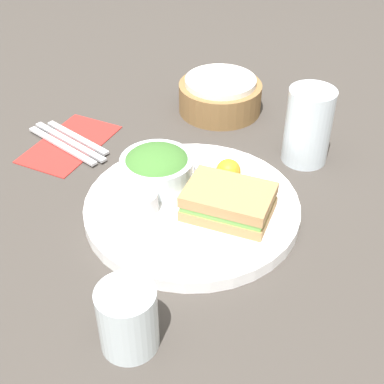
# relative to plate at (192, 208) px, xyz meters

# --- Properties ---
(ground_plane) EXTENTS (4.00, 4.00, 0.00)m
(ground_plane) POSITION_rel_plate_xyz_m (0.00, 0.00, -0.01)
(ground_plane) COLOR #3D3833
(plate) EXTENTS (0.33, 0.33, 0.02)m
(plate) POSITION_rel_plate_xyz_m (0.00, 0.00, 0.00)
(plate) COLOR white
(plate) RESTS_ON ground_plane
(sandwich) EXTENTS (0.13, 0.10, 0.04)m
(sandwich) POSITION_rel_plate_xyz_m (0.06, -0.00, 0.03)
(sandwich) COLOR #A37A4C
(sandwich) RESTS_ON plate
(salad_bowl) EXTENTS (0.12, 0.12, 0.06)m
(salad_bowl) POSITION_rel_plate_xyz_m (-0.08, 0.03, 0.04)
(salad_bowl) COLOR silver
(salad_bowl) RESTS_ON plate
(dressing_cup) EXTENTS (0.05, 0.05, 0.03)m
(dressing_cup) POSITION_rel_plate_xyz_m (-0.06, -0.05, 0.03)
(dressing_cup) COLOR #B7B7BC
(dressing_cup) RESTS_ON plate
(orange_wedge) EXTENTS (0.04, 0.04, 0.04)m
(orange_wedge) POSITION_rel_plate_xyz_m (0.03, 0.07, 0.03)
(orange_wedge) COLOR orange
(orange_wedge) RESTS_ON plate
(drink_glass) EXTENTS (0.08, 0.08, 0.13)m
(drink_glass) POSITION_rel_plate_xyz_m (0.11, 0.22, 0.06)
(drink_glass) COLOR silver
(drink_glass) RESTS_ON ground_plane
(bread_basket) EXTENTS (0.17, 0.17, 0.07)m
(bread_basket) POSITION_rel_plate_xyz_m (-0.09, 0.32, 0.02)
(bread_basket) COLOR olive
(bread_basket) RESTS_ON ground_plane
(napkin) EXTENTS (0.11, 0.19, 0.00)m
(napkin) POSITION_rel_plate_xyz_m (-0.29, 0.08, -0.01)
(napkin) COLOR #B22823
(napkin) RESTS_ON ground_plane
(fork) EXTENTS (0.18, 0.06, 0.01)m
(fork) POSITION_rel_plate_xyz_m (-0.29, 0.06, -0.00)
(fork) COLOR silver
(fork) RESTS_ON napkin
(knife) EXTENTS (0.19, 0.06, 0.01)m
(knife) POSITION_rel_plate_xyz_m (-0.29, 0.08, -0.00)
(knife) COLOR silver
(knife) RESTS_ON napkin
(spoon) EXTENTS (0.16, 0.05, 0.01)m
(spoon) POSITION_rel_plate_xyz_m (-0.28, 0.10, -0.00)
(spoon) COLOR silver
(spoon) RESTS_ON napkin
(water_glass) EXTENTS (0.07, 0.07, 0.09)m
(water_glass) POSITION_rel_plate_xyz_m (0.04, -0.25, 0.03)
(water_glass) COLOR silver
(water_glass) RESTS_ON ground_plane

